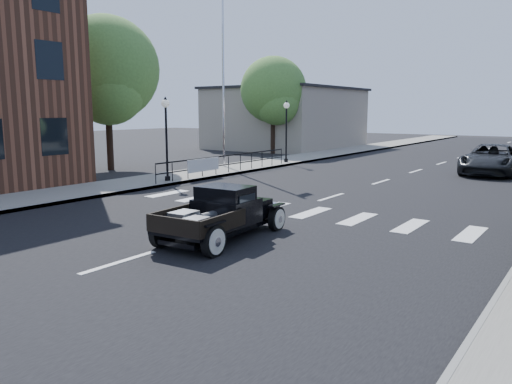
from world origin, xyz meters
The scene contains 14 objects.
ground centered at (0.00, 0.00, 0.00)m, with size 120.00×120.00×0.00m, color black.
road centered at (0.00, 15.00, 0.01)m, with size 14.00×80.00×0.02m, color black.
road_markings centered at (0.00, 10.00, 0.00)m, with size 12.00×60.00×0.06m, color silver, non-canonical shape.
sidewalk_left centered at (-8.50, 15.00, 0.07)m, with size 3.00×80.00×0.15m, color gray.
low_building_left centered at (-15.00, 28.00, 2.50)m, with size 10.00×12.00×5.00m, color #9F9485.
railing centered at (-7.30, 10.00, 0.65)m, with size 0.08×10.00×1.00m, color black, non-canonical shape.
banner centered at (-7.22, 8.00, 0.45)m, with size 0.04×2.20×0.60m, color silver, non-canonical shape.
lamp_post_b centered at (-7.60, 6.00, 2.00)m, with size 0.36×0.36×3.70m, color black, non-canonical shape.
lamp_post_c centered at (-7.60, 16.00, 2.00)m, with size 0.36×0.36×3.70m, color black, non-canonical shape.
flagpole centered at (-9.20, 12.00, 5.60)m, with size 0.12×0.12×10.90m, color silver.
big_tree_near centered at (-14.00, 8.00, 4.13)m, with size 5.63×5.63×8.27m, color #497733, non-canonical shape.
big_tree_far centered at (-12.50, 22.00, 3.62)m, with size 4.93×4.93×7.25m, color #497733, non-canonical shape.
hotrod_pickup centered at (0.53, -0.17, 0.69)m, with size 1.86×3.99×1.38m, color black, non-canonical shape.
second_car centered at (3.53, 18.01, 0.76)m, with size 2.53×5.49×1.53m, color black.
Camera 1 is at (8.36, -9.73, 3.24)m, focal length 35.00 mm.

